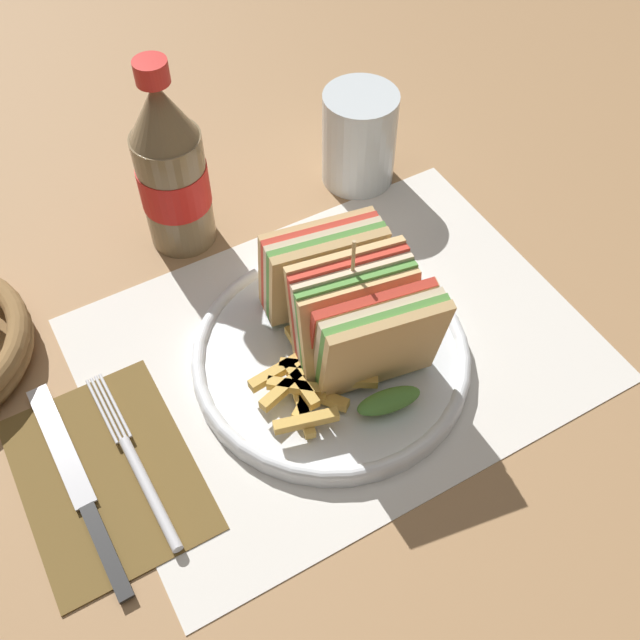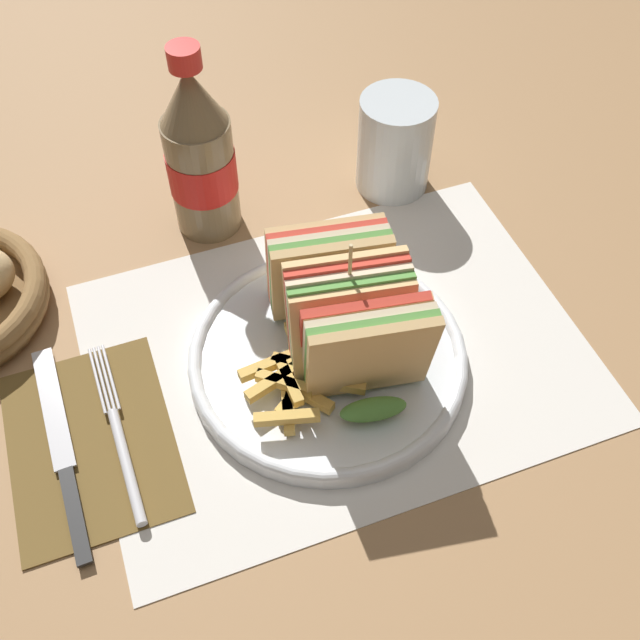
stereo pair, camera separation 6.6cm
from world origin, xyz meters
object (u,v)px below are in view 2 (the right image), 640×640
object	(u,v)px
fork	(122,446)
plate_main	(328,357)
coke_bottle_near	(200,156)
club_sandwich	(347,314)
glass_near	(394,150)
knife	(62,450)

from	to	relation	value
fork	plate_main	bearing A→B (deg)	5.89
plate_main	coke_bottle_near	world-z (taller)	coke_bottle_near
club_sandwich	coke_bottle_near	xyz separation A→B (m)	(-0.07, 0.22, 0.02)
coke_bottle_near	glass_near	bearing A→B (deg)	-2.92
fork	knife	size ratio (longest dim) A/B	0.86
plate_main	fork	distance (m)	0.19
knife	glass_near	xyz separation A→B (m)	(0.39, 0.21, 0.04)
club_sandwich	coke_bottle_near	size ratio (longest dim) A/B	0.86
fork	coke_bottle_near	world-z (taller)	coke_bottle_near
fork	coke_bottle_near	size ratio (longest dim) A/B	0.89
glass_near	plate_main	bearing A→B (deg)	-126.72
fork	coke_bottle_near	distance (m)	0.29
club_sandwich	knife	distance (m)	0.26
club_sandwich	glass_near	size ratio (longest dim) A/B	1.66
glass_near	coke_bottle_near	bearing A→B (deg)	177.08
plate_main	fork	world-z (taller)	plate_main
coke_bottle_near	glass_near	world-z (taller)	coke_bottle_near
plate_main	coke_bottle_near	distance (m)	0.23
club_sandwich	glass_near	world-z (taller)	club_sandwich
glass_near	club_sandwich	bearing A→B (deg)	-123.35
club_sandwich	fork	xyz separation A→B (m)	(-0.21, -0.02, -0.06)
coke_bottle_near	plate_main	bearing A→B (deg)	-76.34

